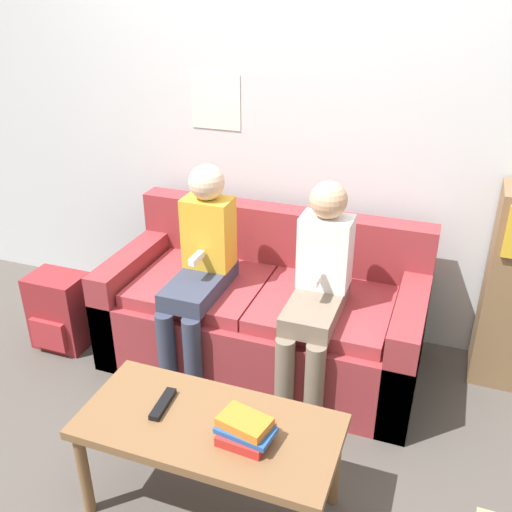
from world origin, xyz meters
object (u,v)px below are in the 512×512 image
at_px(coffee_table, 209,434).
at_px(person_right, 318,287).
at_px(tv_remote, 163,404).
at_px(couch, 265,315).
at_px(person_left, 200,265).
at_px(backpack, 60,311).

distance_m(coffee_table, person_right, 0.87).
bearing_deg(person_right, tv_remote, -116.22).
bearing_deg(couch, tv_remote, -94.06).
bearing_deg(tv_remote, person_left, 100.65).
height_order(person_left, person_right, person_left).
xyz_separation_m(couch, person_left, (-0.28, -0.18, 0.34)).
bearing_deg(person_left, backpack, -173.73).
relative_size(person_left, person_right, 1.01).
relative_size(coffee_table, tv_remote, 5.60).
height_order(couch, backpack, couch).
xyz_separation_m(coffee_table, person_right, (0.19, 0.81, 0.23)).
relative_size(person_right, tv_remote, 6.23).
bearing_deg(couch, person_right, -29.16).
bearing_deg(tv_remote, couch, 81.81).
xyz_separation_m(couch, person_right, (0.32, -0.18, 0.33)).
xyz_separation_m(couch, tv_remote, (-0.07, -0.97, 0.17)).
distance_m(couch, tv_remote, 0.99).
distance_m(couch, coffee_table, 1.01).
height_order(person_left, tv_remote, person_left).
bearing_deg(backpack, person_left, 6.27).
bearing_deg(person_left, coffee_table, -63.43).
relative_size(couch, backpack, 3.75).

